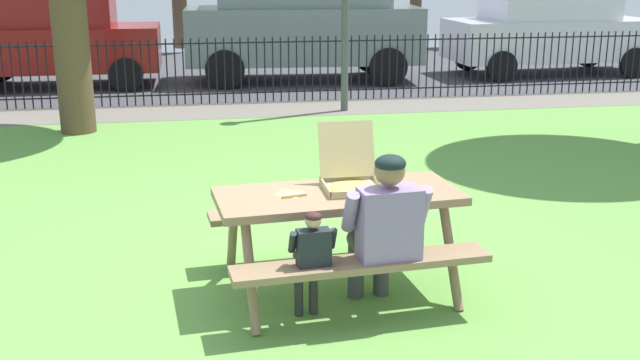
{
  "coord_description": "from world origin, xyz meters",
  "views": [
    {
      "loc": [
        -0.72,
        -5.72,
        2.43
      ],
      "look_at": [
        0.25,
        -0.01,
        0.75
      ],
      "focal_mm": 42.83,
      "sensor_mm": 36.0,
      "label": 1
    }
  ],
  "objects_px": {
    "parked_car_center": "(57,35)",
    "parked_car_right": "(303,16)",
    "adult_at_table": "(384,227)",
    "child_at_table": "(311,255)",
    "pizza_slice_on_table": "(291,193)",
    "picnic_table_foreground": "(338,214)",
    "parked_car_far_right": "(550,28)",
    "pizza_box_open": "(351,176)"
  },
  "relations": [
    {
      "from": "parked_car_far_right",
      "to": "parked_car_center",
      "type": "bearing_deg",
      "value": 179.99
    },
    {
      "from": "picnic_table_foreground",
      "to": "adult_at_table",
      "type": "xyz_separation_m",
      "value": [
        0.23,
        -0.48,
        0.06
      ]
    },
    {
      "from": "pizza_box_open",
      "to": "parked_car_center",
      "type": "xyz_separation_m",
      "value": [
        -3.69,
        10.25,
        0.15
      ]
    },
    {
      "from": "picnic_table_foreground",
      "to": "parked_car_right",
      "type": "height_order",
      "value": "parked_car_right"
    },
    {
      "from": "pizza_slice_on_table",
      "to": "parked_car_center",
      "type": "xyz_separation_m",
      "value": [
        -3.22,
        10.35,
        0.23
      ]
    },
    {
      "from": "pizza_slice_on_table",
      "to": "child_at_table",
      "type": "relative_size",
      "value": 0.29
    },
    {
      "from": "adult_at_table",
      "to": "pizza_box_open",
      "type": "bearing_deg",
      "value": 100.92
    },
    {
      "from": "picnic_table_foreground",
      "to": "pizza_box_open",
      "type": "relative_size",
      "value": 3.73
    },
    {
      "from": "pizza_box_open",
      "to": "adult_at_table",
      "type": "xyz_separation_m",
      "value": [
        0.11,
        -0.59,
        -0.2
      ]
    },
    {
      "from": "pizza_slice_on_table",
      "to": "picnic_table_foreground",
      "type": "bearing_deg",
      "value": -2.12
    },
    {
      "from": "parked_car_center",
      "to": "parked_car_right",
      "type": "xyz_separation_m",
      "value": [
        4.84,
        -0.0,
        0.29
      ]
    },
    {
      "from": "picnic_table_foreground",
      "to": "pizza_box_open",
      "type": "xyz_separation_m",
      "value": [
        0.12,
        0.11,
        0.26
      ]
    },
    {
      "from": "pizza_box_open",
      "to": "adult_at_table",
      "type": "distance_m",
      "value": 0.63
    },
    {
      "from": "parked_car_far_right",
      "to": "adult_at_table",
      "type": "bearing_deg",
      "value": -120.65
    },
    {
      "from": "pizza_box_open",
      "to": "parked_car_center",
      "type": "bearing_deg",
      "value": 109.78
    },
    {
      "from": "pizza_slice_on_table",
      "to": "parked_car_far_right",
      "type": "relative_size",
      "value": 0.06
    },
    {
      "from": "parked_car_far_right",
      "to": "pizza_slice_on_table",
      "type": "bearing_deg",
      "value": -124.12
    },
    {
      "from": "pizza_slice_on_table",
      "to": "child_at_table",
      "type": "xyz_separation_m",
      "value": [
        0.06,
        -0.57,
        -0.27
      ]
    },
    {
      "from": "picnic_table_foreground",
      "to": "pizza_box_open",
      "type": "distance_m",
      "value": 0.31
    },
    {
      "from": "pizza_box_open",
      "to": "parked_car_center",
      "type": "distance_m",
      "value": 10.9
    },
    {
      "from": "parked_car_center",
      "to": "parked_car_right",
      "type": "relative_size",
      "value": 0.81
    },
    {
      "from": "child_at_table",
      "to": "parked_car_right",
      "type": "relative_size",
      "value": 0.17
    },
    {
      "from": "pizza_box_open",
      "to": "parked_car_far_right",
      "type": "height_order",
      "value": "parked_car_far_right"
    },
    {
      "from": "pizza_slice_on_table",
      "to": "parked_car_right",
      "type": "height_order",
      "value": "parked_car_right"
    },
    {
      "from": "picnic_table_foreground",
      "to": "pizza_slice_on_table",
      "type": "bearing_deg",
      "value": 177.88
    },
    {
      "from": "picnic_table_foreground",
      "to": "parked_car_far_right",
      "type": "xyz_separation_m",
      "value": [
        6.66,
        10.36,
        0.41
      ]
    },
    {
      "from": "child_at_table",
      "to": "parked_car_center",
      "type": "relative_size",
      "value": 0.21
    },
    {
      "from": "picnic_table_foreground",
      "to": "parked_car_right",
      "type": "distance_m",
      "value": 10.46
    },
    {
      "from": "parked_car_far_right",
      "to": "parked_car_right",
      "type": "bearing_deg",
      "value": 179.99
    },
    {
      "from": "pizza_box_open",
      "to": "parked_car_right",
      "type": "relative_size",
      "value": 0.11
    },
    {
      "from": "picnic_table_foreground",
      "to": "parked_car_center",
      "type": "relative_size",
      "value": 0.49
    },
    {
      "from": "parked_car_far_right",
      "to": "picnic_table_foreground",
      "type": "bearing_deg",
      "value": -122.72
    },
    {
      "from": "pizza_box_open",
      "to": "pizza_slice_on_table",
      "type": "height_order",
      "value": "pizza_box_open"
    },
    {
      "from": "child_at_table",
      "to": "pizza_slice_on_table",
      "type": "bearing_deg",
      "value": 96.14
    },
    {
      "from": "adult_at_table",
      "to": "child_at_table",
      "type": "bearing_deg",
      "value": -171.85
    },
    {
      "from": "parked_car_right",
      "to": "parked_car_far_right",
      "type": "bearing_deg",
      "value": -0.01
    },
    {
      "from": "child_at_table",
      "to": "picnic_table_foreground",
      "type": "bearing_deg",
      "value": 62.34
    },
    {
      "from": "parked_car_center",
      "to": "parked_car_far_right",
      "type": "xyz_separation_m",
      "value": [
        10.23,
        -0.0,
        -0.01
      ]
    },
    {
      "from": "pizza_box_open",
      "to": "pizza_slice_on_table",
      "type": "distance_m",
      "value": 0.49
    },
    {
      "from": "pizza_slice_on_table",
      "to": "parked_car_center",
      "type": "height_order",
      "value": "parked_car_center"
    },
    {
      "from": "pizza_box_open",
      "to": "pizza_slice_on_table",
      "type": "bearing_deg",
      "value": -168.55
    },
    {
      "from": "parked_car_right",
      "to": "pizza_slice_on_table",
      "type": "bearing_deg",
      "value": -98.91
    }
  ]
}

